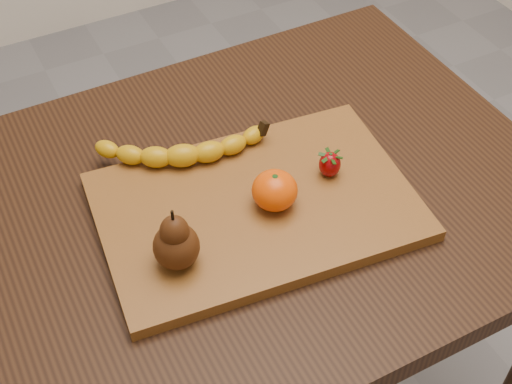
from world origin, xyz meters
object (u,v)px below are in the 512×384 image
table (228,242)px  cutting_board (256,206)px  pear (175,238)px  mandarin (275,190)px

table → cutting_board: bearing=-54.2°
cutting_board → pear: size_ratio=4.64×
cutting_board → pear: 0.16m
cutting_board → mandarin: size_ratio=6.85×
table → pear: bearing=-141.8°
pear → cutting_board: bearing=18.8°
pear → mandarin: (0.16, 0.03, -0.02)m
table → mandarin: mandarin is taller
mandarin → table: bearing=131.9°
cutting_board → pear: bearing=-155.1°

